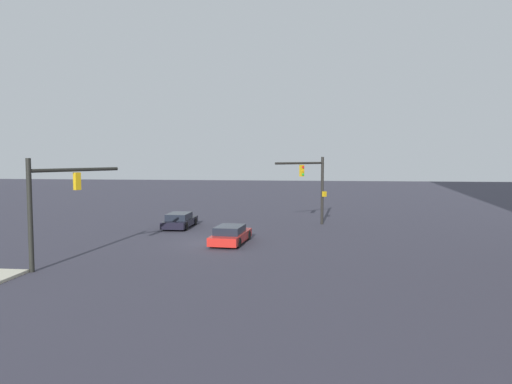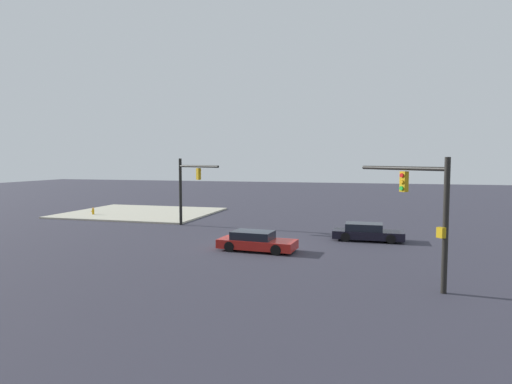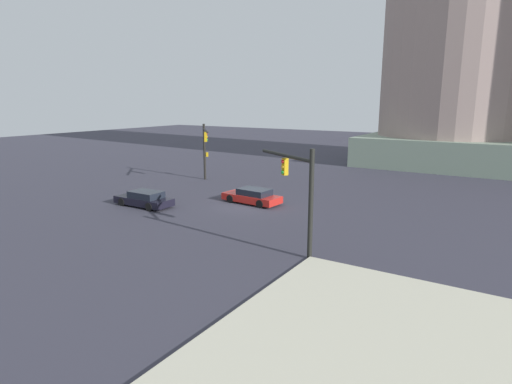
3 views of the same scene
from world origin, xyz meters
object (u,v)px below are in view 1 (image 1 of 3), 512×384
(traffic_signal_near_corner, at_px, (314,181))
(traffic_signal_opposite_side, at_px, (51,197))
(sedan_car_waiting_far, at_px, (230,235))
(sedan_car_approaching, at_px, (180,221))

(traffic_signal_near_corner, height_order, traffic_signal_opposite_side, traffic_signal_opposite_side)
(traffic_signal_near_corner, distance_m, traffic_signal_opposite_side, 22.02)
(traffic_signal_opposite_side, height_order, sedan_car_waiting_far, traffic_signal_opposite_side)
(sedan_car_waiting_far, bearing_deg, traffic_signal_near_corner, -26.32)
(sedan_car_approaching, xyz_separation_m, sedan_car_waiting_far, (6.59, 5.31, 0.00))
(traffic_signal_near_corner, bearing_deg, traffic_signal_opposite_side, 9.27)
(traffic_signal_near_corner, xyz_separation_m, sedan_car_approaching, (2.63, -10.82, -3.16))
(traffic_signal_near_corner, relative_size, sedan_car_waiting_far, 1.17)
(traffic_signal_near_corner, distance_m, sedan_car_approaching, 11.57)
(traffic_signal_opposite_side, height_order, sedan_car_approaching, traffic_signal_opposite_side)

